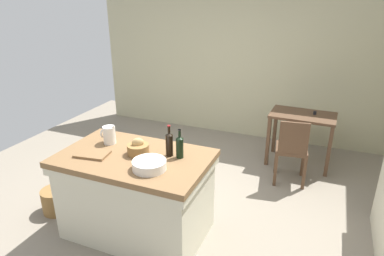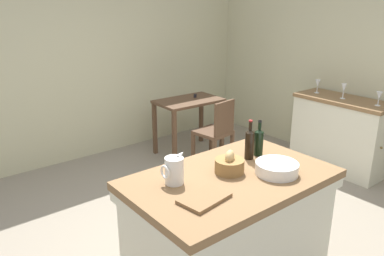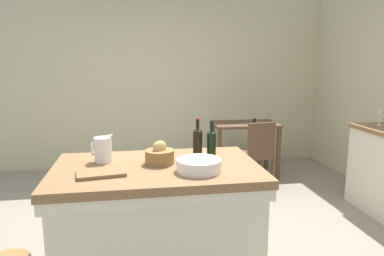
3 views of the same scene
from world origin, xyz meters
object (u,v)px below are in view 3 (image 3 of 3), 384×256
(cutting_board, at_px, (101,173))
(wooden_chair, at_px, (256,154))
(wine_glass_middle, at_px, (380,115))
(bread_basket, at_px, (160,156))
(pitcher, at_px, (103,149))
(wine_bottle_dark, at_px, (211,143))
(wine_bottle_amber, at_px, (198,142))
(wash_bowl, at_px, (199,165))
(island_table, at_px, (158,219))
(writing_desk, at_px, (245,132))

(cutting_board, bearing_deg, wooden_chair, 45.89)
(wine_glass_middle, bearing_deg, bread_basket, -158.84)
(wooden_chair, relative_size, pitcher, 3.96)
(wine_bottle_dark, bearing_deg, wine_bottle_amber, -179.17)
(wash_bowl, distance_m, wine_bottle_dark, 0.36)
(island_table, bearing_deg, wine_glass_middle, 21.86)
(writing_desk, bearing_deg, island_table, -121.65)
(island_table, height_order, writing_desk, island_table)
(writing_desk, bearing_deg, wine_bottle_dark, -114.29)
(wine_bottle_amber, bearing_deg, bread_basket, -163.66)
(cutting_board, distance_m, wine_bottle_dark, 0.87)
(writing_desk, xyz_separation_m, wash_bowl, (-1.12, -2.45, 0.29))
(cutting_board, height_order, wine_bottle_dark, wine_bottle_dark)
(pitcher, height_order, wash_bowl, pitcher)
(wash_bowl, xyz_separation_m, bread_basket, (-0.25, 0.23, 0.02))
(pitcher, xyz_separation_m, wash_bowl, (0.67, -0.34, -0.05))
(wine_bottle_dark, height_order, wine_bottle_amber, wine_bottle_amber)
(wash_bowl, bearing_deg, wine_bottle_dark, 63.71)
(wooden_chair, xyz_separation_m, pitcher, (-1.74, -1.48, 0.50))
(wine_bottle_amber, distance_m, wine_glass_middle, 2.40)
(island_table, height_order, wine_bottle_amber, wine_bottle_amber)
(wooden_chair, height_order, wine_bottle_dark, wine_bottle_dark)
(cutting_board, distance_m, wine_glass_middle, 3.17)
(wooden_chair, xyz_separation_m, wash_bowl, (-1.07, -1.82, 0.44))
(cutting_board, bearing_deg, island_table, 21.38)
(island_table, xyz_separation_m, cutting_board, (-0.38, -0.15, 0.43))
(wine_bottle_amber, bearing_deg, wine_glass_middle, 21.78)
(wooden_chair, distance_m, wine_bottle_amber, 1.89)
(pitcher, xyz_separation_m, wine_bottle_dark, (0.83, -0.02, 0.02))
(wine_bottle_amber, bearing_deg, pitcher, 178.09)
(wooden_chair, bearing_deg, wine_glass_middle, -26.68)
(wash_bowl, bearing_deg, wooden_chair, 59.49)
(island_table, xyz_separation_m, wine_bottle_amber, (0.33, 0.13, 0.54))
(wooden_chair, relative_size, wine_bottle_amber, 2.86)
(island_table, height_order, wash_bowl, wash_bowl)
(island_table, distance_m, cutting_board, 0.59)
(island_table, bearing_deg, wooden_chair, 50.46)
(cutting_board, xyz_separation_m, wine_glass_middle, (2.94, 1.18, 0.14))
(pitcher, bearing_deg, writing_desk, 49.74)
(island_table, height_order, wine_bottle_dark, wine_bottle_dark)
(writing_desk, distance_m, bread_basket, 2.63)
(pitcher, bearing_deg, wine_bottle_dark, -1.54)
(wash_bowl, height_order, cutting_board, wash_bowl)
(island_table, height_order, bread_basket, bread_basket)
(writing_desk, distance_m, wine_bottle_amber, 2.42)
(wine_bottle_dark, relative_size, wine_glass_middle, 1.68)
(writing_desk, xyz_separation_m, wine_glass_middle, (1.16, -1.24, 0.41))
(wash_bowl, bearing_deg, writing_desk, 65.45)
(wine_bottle_dark, distance_m, wine_bottle_amber, 0.11)
(wooden_chair, relative_size, bread_basket, 4.24)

